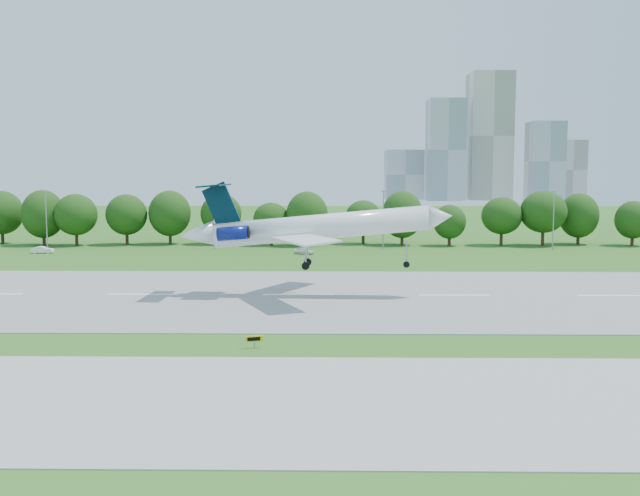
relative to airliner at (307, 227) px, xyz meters
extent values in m
plane|color=#295516|center=(-1.19, -25.06, -8.80)|extent=(600.00, 600.00, 0.00)
cube|color=gray|center=(-1.19, -0.06, -8.76)|extent=(400.00, 45.00, 0.08)
cube|color=#ADADA8|center=(-1.19, -43.06, -8.76)|extent=(400.00, 23.00, 0.08)
cylinder|color=#382314|center=(-61.19, 66.94, -7.00)|extent=(0.70, 0.70, 3.60)
sphere|color=#14380E|center=(-61.19, 66.94, -2.60)|extent=(8.40, 8.40, 8.40)
cylinder|color=#382314|center=(-21.19, 66.94, -7.00)|extent=(0.70, 0.70, 3.60)
sphere|color=#14380E|center=(-21.19, 66.94, -2.60)|extent=(8.40, 8.40, 8.40)
cylinder|color=#382314|center=(18.81, 66.94, -7.00)|extent=(0.70, 0.70, 3.60)
sphere|color=#14380E|center=(18.81, 66.94, -2.60)|extent=(8.40, 8.40, 8.40)
cylinder|color=#382314|center=(58.81, 66.94, -7.00)|extent=(0.70, 0.70, 3.60)
sphere|color=#14380E|center=(58.81, 66.94, -2.60)|extent=(8.40, 8.40, 8.40)
cylinder|color=gray|center=(-56.19, 56.94, -2.80)|extent=(0.24, 0.24, 12.00)
cube|color=gray|center=(-56.19, 56.94, 3.30)|extent=(0.90, 0.25, 0.18)
cylinder|color=gray|center=(-21.19, 56.94, -2.80)|extent=(0.24, 0.24, 12.00)
cube|color=gray|center=(-21.19, 56.94, 3.30)|extent=(0.90, 0.25, 0.18)
cylinder|color=gray|center=(13.81, 56.94, -2.80)|extent=(0.24, 0.24, 12.00)
cube|color=gray|center=(13.81, 56.94, 3.30)|extent=(0.90, 0.25, 0.18)
cylinder|color=gray|center=(48.81, 56.94, -2.80)|extent=(0.24, 0.24, 12.00)
cube|color=gray|center=(48.81, 56.94, 3.30)|extent=(0.90, 0.25, 0.18)
cube|color=#B2B2B7|center=(73.81, 354.94, 22.20)|extent=(22.00, 22.00, 62.00)
cube|color=beige|center=(103.81, 369.94, 31.20)|extent=(26.00, 26.00, 80.00)
cube|color=#B2B2B7|center=(133.81, 349.94, 15.20)|extent=(20.00, 20.00, 48.00)
cube|color=beige|center=(156.81, 374.94, 10.20)|extent=(18.00, 18.00, 38.00)
cube|color=#B2B2B7|center=(50.81, 379.94, 7.20)|extent=(24.00, 24.00, 32.00)
cylinder|color=white|center=(1.71, -0.06, 0.02)|extent=(27.40, 4.08, 5.54)
cone|color=white|center=(16.72, -0.56, 1.34)|extent=(3.27, 3.27, 3.41)
cone|color=white|center=(-14.02, 0.47, -1.01)|extent=(4.71, 3.32, 3.54)
cube|color=white|center=(-0.13, -6.33, -1.03)|extent=(8.77, 12.59, 0.62)
cube|color=white|center=(0.30, 6.32, -1.03)|extent=(9.36, 12.53, 0.62)
cube|color=#041F30|center=(-10.94, 0.37, 2.66)|extent=(4.97, 0.62, 6.20)
cube|color=#041F30|center=(-11.85, 0.40, 5.20)|extent=(3.19, 8.68, 0.45)
cylinder|color=navy|center=(-9.21, -2.04, -0.67)|extent=(3.99, 1.85, 2.05)
cylinder|color=navy|center=(-9.06, 2.66, -0.67)|extent=(3.99, 1.85, 2.05)
cylinder|color=gray|center=(12.56, -0.42, -3.15)|extent=(0.18, 0.18, 3.17)
cylinder|color=black|center=(12.56, -0.42, -4.73)|extent=(0.82, 0.30, 0.81)
cylinder|color=gray|center=(-0.16, -1.99, -3.15)|extent=(0.22, 0.22, 3.17)
cylinder|color=black|center=(-0.16, -1.99, -4.73)|extent=(1.01, 0.44, 0.99)
cylinder|color=gray|center=(-0.03, 1.99, -3.15)|extent=(0.22, 0.22, 3.17)
cylinder|color=black|center=(-0.03, 1.99, -4.73)|extent=(1.01, 0.44, 0.99)
cube|color=gray|center=(-3.81, -28.04, -8.46)|extent=(0.12, 0.12, 0.69)
cube|color=yellow|center=(-3.81, -28.04, -7.96)|extent=(1.57, 0.60, 0.54)
cube|color=black|center=(-3.78, -28.15, -7.96)|extent=(1.14, 0.34, 0.35)
imported|color=white|center=(-54.08, 49.13, -8.11)|extent=(4.35, 2.07, 1.38)
imported|color=white|center=(-2.26, 48.29, -8.13)|extent=(4.25, 3.01, 1.34)
camera|label=1|loc=(2.96, -89.99, 6.42)|focal=40.00mm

